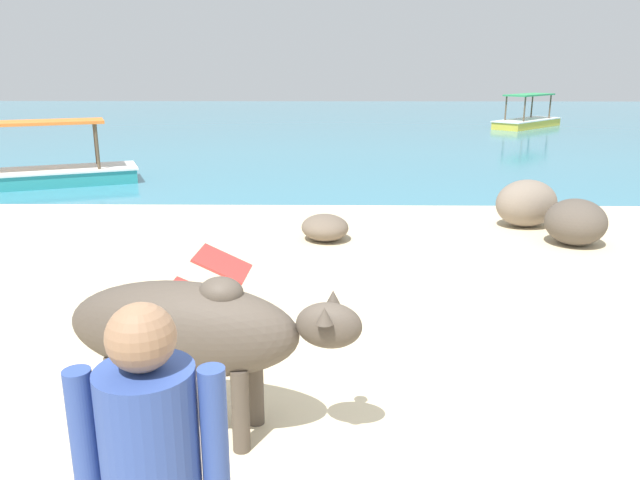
% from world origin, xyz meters
% --- Properties ---
extents(sand_beach, '(18.00, 14.00, 0.04)m').
position_xyz_m(sand_beach, '(0.00, 0.00, 0.02)').
color(sand_beach, beige).
rests_on(sand_beach, ground).
extents(water_surface, '(60.00, 36.00, 0.03)m').
position_xyz_m(water_surface, '(0.00, 22.00, 0.00)').
color(water_surface, teal).
rests_on(water_surface, ground).
extents(cow, '(1.94, 0.83, 1.08)m').
position_xyz_m(cow, '(-1.12, 0.19, 0.75)').
color(cow, '#4C4238').
rests_on(cow, sand_beach).
extents(deck_chair_near, '(0.79, 0.58, 0.68)m').
position_xyz_m(deck_chair_near, '(-1.39, 2.00, 0.42)').
color(deck_chair_near, brown).
rests_on(deck_chair_near, sand_beach).
extents(shore_rock_large, '(0.86, 0.89, 0.35)m').
position_xyz_m(shore_rock_large, '(-0.31, 4.81, 0.22)').
color(shore_rock_large, '#6B5B4C').
rests_on(shore_rock_large, sand_beach).
extents(shore_rock_medium, '(1.09, 0.93, 0.70)m').
position_xyz_m(shore_rock_medium, '(2.68, 5.61, 0.39)').
color(shore_rock_medium, gray).
rests_on(shore_rock_medium, sand_beach).
extents(shore_rock_small, '(1.10, 1.09, 0.62)m').
position_xyz_m(shore_rock_small, '(3.04, 4.64, 0.35)').
color(shore_rock_small, brown).
rests_on(shore_rock_small, sand_beach).
extents(boat_yellow, '(3.37, 3.45, 1.29)m').
position_xyz_m(boat_yellow, '(7.56, 21.39, 0.29)').
color(boat_yellow, gold).
rests_on(boat_yellow, water_surface).
extents(boat_teal, '(3.83, 2.48, 1.29)m').
position_xyz_m(boat_teal, '(-6.09, 8.93, 0.29)').
color(boat_teal, teal).
rests_on(boat_teal, water_surface).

